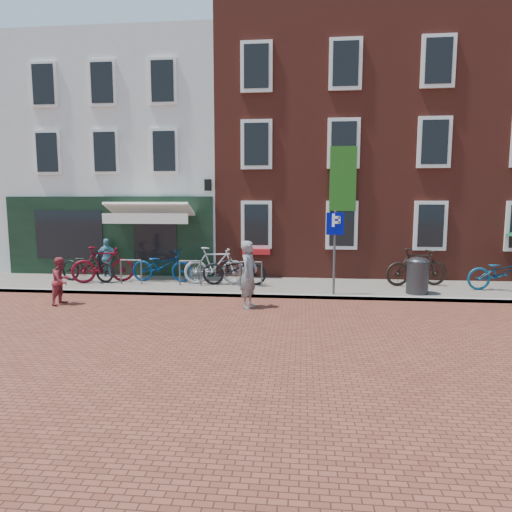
# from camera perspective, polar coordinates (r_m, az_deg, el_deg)

# --- Properties ---
(ground) EXTENTS (80.00, 80.00, 0.00)m
(ground) POSITION_cam_1_polar(r_m,az_deg,el_deg) (13.57, -3.34, -5.20)
(ground) COLOR brown
(sidewalk) EXTENTS (24.00, 3.00, 0.10)m
(sidewalk) POSITION_cam_1_polar(r_m,az_deg,el_deg) (14.91, 1.40, -3.87)
(sidewalk) COLOR slate
(sidewalk) RESTS_ON ground
(building_stucco) EXTENTS (8.00, 8.00, 9.00)m
(building_stucco) POSITION_cam_1_polar(r_m,az_deg,el_deg) (21.37, -13.91, 11.28)
(building_stucco) COLOR silver
(building_stucco) RESTS_ON ground
(building_brick_mid) EXTENTS (6.00, 8.00, 10.00)m
(building_brick_mid) POSITION_cam_1_polar(r_m,az_deg,el_deg) (20.19, 5.62, 13.12)
(building_brick_mid) COLOR maroon
(building_brick_mid) RESTS_ON ground
(building_brick_right) EXTENTS (6.00, 8.00, 10.00)m
(building_brick_right) POSITION_cam_1_polar(r_m,az_deg,el_deg) (21.02, 22.61, 12.38)
(building_brick_right) COLOR maroon
(building_brick_right) RESTS_ON ground
(litter_bin) EXTENTS (0.64, 0.64, 1.17)m
(litter_bin) POSITION_cam_1_polar(r_m,az_deg,el_deg) (14.32, 19.71, -2.09)
(litter_bin) COLOR #333335
(litter_bin) RESTS_ON sidewalk
(parking_sign) EXTENTS (0.50, 0.08, 2.49)m
(parking_sign) POSITION_cam_1_polar(r_m,az_deg,el_deg) (13.40, 9.89, 2.27)
(parking_sign) COLOR #4C4C4F
(parking_sign) RESTS_ON sidewalk
(woman) EXTENTS (0.60, 0.75, 1.81)m
(woman) POSITION_cam_1_polar(r_m,az_deg,el_deg) (12.13, -0.89, -2.33)
(woman) COLOR slate
(woman) RESTS_ON ground
(boy) EXTENTS (0.61, 0.72, 1.32)m
(boy) POSITION_cam_1_polar(r_m,az_deg,el_deg) (13.67, -23.35, -2.88)
(boy) COLOR #962F39
(boy) RESTS_ON ground
(cafe_person) EXTENTS (0.87, 0.52, 1.38)m
(cafe_person) POSITION_cam_1_polar(r_m,az_deg,el_deg) (17.34, -18.26, -0.18)
(cafe_person) COLOR #60A4BA
(cafe_person) RESTS_ON sidewalk
(bicycle_0) EXTENTS (2.21, 1.14, 1.11)m
(bicycle_0) POSITION_cam_1_polar(r_m,az_deg,el_deg) (16.49, -20.48, -1.12)
(bicycle_0) COLOR black
(bicycle_0) RESTS_ON sidewalk
(bicycle_1) EXTENTS (2.11, 1.34, 1.23)m
(bicycle_1) POSITION_cam_1_polar(r_m,az_deg,el_deg) (16.12, -18.73, -1.01)
(bicycle_1) COLOR #620615
(bicycle_1) RESTS_ON sidewalk
(bicycle_2) EXTENTS (2.12, 0.77, 1.11)m
(bicycle_2) POSITION_cam_1_polar(r_m,az_deg,el_deg) (15.77, -11.75, -1.18)
(bicycle_2) COLOR navy
(bicycle_2) RESTS_ON sidewalk
(bicycle_3) EXTENTS (2.10, 0.80, 1.23)m
(bicycle_3) POSITION_cam_1_polar(r_m,az_deg,el_deg) (15.08, -5.23, -1.20)
(bicycle_3) COLOR #B0AFB2
(bicycle_3) RESTS_ON sidewalk
(bicycle_4) EXTENTS (2.13, 0.79, 1.11)m
(bicycle_4) POSITION_cam_1_polar(r_m,az_deg,el_deg) (14.85, -2.75, -1.55)
(bicycle_4) COLOR black
(bicycle_4) RESTS_ON sidewalk
(bicycle_5) EXTENTS (2.12, 0.96, 1.23)m
(bicycle_5) POSITION_cam_1_polar(r_m,az_deg,el_deg) (15.56, 19.60, -1.34)
(bicycle_5) COLOR black
(bicycle_5) RESTS_ON sidewalk
(bicycle_6) EXTENTS (2.16, 0.89, 1.11)m
(bicycle_6) POSITION_cam_1_polar(r_m,az_deg,el_deg) (15.93, 28.59, -1.84)
(bicycle_6) COLOR navy
(bicycle_6) RESTS_ON sidewalk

